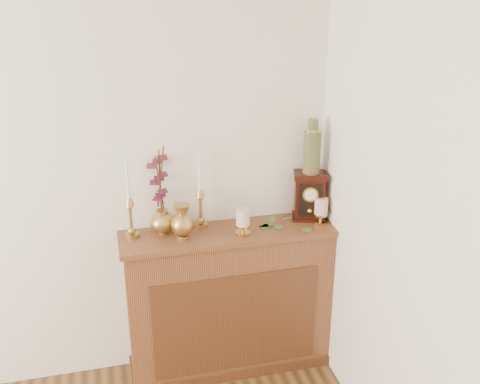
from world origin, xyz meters
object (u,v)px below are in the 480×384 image
object	(u,v)px
candlestick_left	(130,212)
bud_vase	(182,222)
ginger_jar	(160,192)
candlestick_center	(200,202)
ceramic_vase	(312,149)
mantel_clock	(310,196)

from	to	relation	value
candlestick_left	bud_vase	xyz separation A→B (m)	(0.27, -0.09, -0.05)
bud_vase	ginger_jar	world-z (taller)	ginger_jar
bud_vase	ginger_jar	size ratio (longest dim) A/B	0.39
candlestick_center	ceramic_vase	xyz separation A→B (m)	(0.64, -0.04, 0.28)
bud_vase	mantel_clock	bearing A→B (deg)	6.40
candlestick_center	ceramic_vase	distance (m)	0.70
candlestick_center	ginger_jar	world-z (taller)	ginger_jar
candlestick_left	ginger_jar	size ratio (longest dim) A/B	0.90
bud_vase	mantel_clock	world-z (taller)	mantel_clock
candlestick_center	bud_vase	bearing A→B (deg)	-134.25
ceramic_vase	candlestick_left	bearing A→B (deg)	-179.96
bud_vase	ceramic_vase	size ratio (longest dim) A/B	0.64
mantel_clock	ceramic_vase	size ratio (longest dim) A/B	0.91
candlestick_left	ceramic_vase	world-z (taller)	ceramic_vase
bud_vase	ceramic_vase	bearing A→B (deg)	6.58
candlestick_center	bud_vase	world-z (taller)	candlestick_center
candlestick_center	candlestick_left	bearing A→B (deg)	-174.37
mantel_clock	candlestick_center	bearing A→B (deg)	-166.67
candlestick_left	candlestick_center	bearing A→B (deg)	5.63
ceramic_vase	ginger_jar	bearing A→B (deg)	176.78
bud_vase	ginger_jar	xyz separation A→B (m)	(-0.10, 0.14, 0.13)
candlestick_left	bud_vase	distance (m)	0.29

